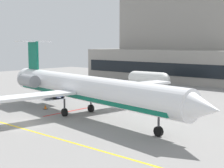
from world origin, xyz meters
TOP-DOWN VIEW (x-y plane):
  - ground at (-0.00, -0.00)m, footprint 120.00×120.00m
  - terminal_building at (-7.18, 48.85)m, footprint 55.09×16.26m
  - regional_jet at (1.34, 6.79)m, footprint 34.51×28.62m
  - baggage_tug at (-10.80, 12.61)m, footprint 3.91×1.88m
  - fuel_tank at (-7.42, 32.04)m, footprint 8.62×3.01m
  - safety_cone_alpha at (-4.82, 6.27)m, footprint 0.47×0.47m
  - safety_cone_bravo at (0.44, 15.09)m, footprint 0.47×0.47m

SIDE VIEW (x-z plane):
  - ground at x=0.00m, z-range -0.10..0.00m
  - safety_cone_alpha at x=-4.82m, z-range -0.03..0.52m
  - safety_cone_bravo at x=0.44m, z-range -0.03..0.52m
  - baggage_tug at x=-10.80m, z-range -0.12..2.15m
  - fuel_tank at x=-7.42m, z-range 0.16..3.08m
  - regional_jet at x=1.34m, z-range -1.11..7.40m
  - terminal_building at x=-7.18m, z-range -2.48..17.45m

